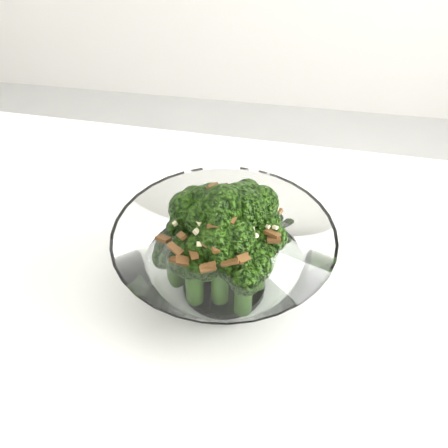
# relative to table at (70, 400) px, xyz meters

# --- Properties ---
(table) EXTENTS (1.23, 0.84, 0.75)m
(table) POSITION_rel_table_xyz_m (0.00, 0.00, 0.00)
(table) COLOR white
(table) RESTS_ON ground
(broccoli_dish) EXTENTS (0.21, 0.21, 0.13)m
(broccoli_dish) POSITION_rel_table_xyz_m (0.13, 0.11, 0.12)
(broccoli_dish) COLOR white
(broccoli_dish) RESTS_ON table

